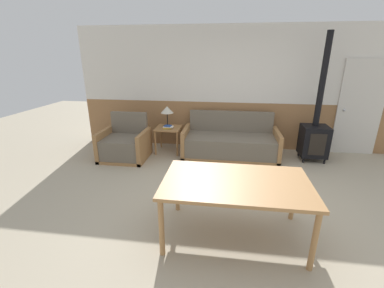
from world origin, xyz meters
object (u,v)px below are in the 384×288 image
object	(u,v)px
couch	(230,144)
wood_stove	(315,133)
side_table	(168,131)
dining_table	(236,186)
armchair	(125,145)
table_lamp	(167,111)

from	to	relation	value
couch	wood_stove	bearing A→B (deg)	0.10
side_table	dining_table	distance (m)	3.06
armchair	side_table	size ratio (longest dim) A/B	1.68
dining_table	side_table	bearing A→B (deg)	117.70
couch	table_lamp	size ratio (longest dim) A/B	4.44
table_lamp	side_table	bearing A→B (deg)	-68.37
couch	armchair	bearing A→B (deg)	-168.22
dining_table	wood_stove	bearing A→B (deg)	58.10
table_lamp	couch	bearing A→B (deg)	-6.29
dining_table	armchair	bearing A→B (deg)	135.75
couch	dining_table	world-z (taller)	couch
armchair	wood_stove	distance (m)	3.92
side_table	table_lamp	bearing A→B (deg)	111.63
side_table	dining_table	bearing A→B (deg)	-62.30
table_lamp	dining_table	size ratio (longest dim) A/B	0.27
couch	armchair	world-z (taller)	armchair
table_lamp	wood_stove	distance (m)	3.12
side_table	wood_stove	world-z (taller)	wood_stove
dining_table	wood_stove	world-z (taller)	wood_stove
side_table	wood_stove	size ratio (longest dim) A/B	0.22
table_lamp	wood_stove	xyz separation A→B (m)	(3.10, -0.15, -0.35)
couch	side_table	bearing A→B (deg)	177.51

